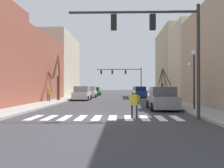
# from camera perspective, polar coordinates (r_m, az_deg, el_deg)

# --- Properties ---
(ground_plane) EXTENTS (240.00, 240.00, 0.00)m
(ground_plane) POSITION_cam_1_polar(r_m,az_deg,el_deg) (15.03, -1.58, -7.35)
(ground_plane) COLOR #38383D
(sidewalk_right) EXTENTS (2.45, 90.00, 0.15)m
(sidewalk_right) POSITION_cam_1_polar(r_m,az_deg,el_deg) (16.03, 22.67, -6.61)
(sidewalk_right) COLOR #9E9E99
(sidewalk_right) RESTS_ON ground_plane
(building_row_left) EXTENTS (6.00, 46.26, 10.99)m
(building_row_left) POSITION_cam_1_polar(r_m,az_deg,el_deg) (35.40, -17.46, 4.19)
(building_row_left) COLOR #934C3D
(building_row_left) RESTS_ON ground_plane
(building_row_right) EXTENTS (6.00, 42.99, 13.23)m
(building_row_right) POSITION_cam_1_polar(r_m,az_deg,el_deg) (31.94, 19.98, 6.09)
(building_row_right) COLOR gray
(building_row_right) RESTS_ON ground_plane
(crosswalk_stripes) EXTENTS (8.55, 2.60, 0.01)m
(crosswalk_stripes) POSITION_cam_1_polar(r_m,az_deg,el_deg) (14.98, -1.60, -7.36)
(crosswalk_stripes) COLOR white
(crosswalk_stripes) RESTS_ON ground_plane
(traffic_signal_near) EXTENTS (7.08, 0.28, 6.22)m
(traffic_signal_near) POSITION_cam_1_polar(r_m,az_deg,el_deg) (14.59, 10.38, 10.33)
(traffic_signal_near) COLOR #2D2D2D
(traffic_signal_near) RESTS_ON ground_plane
(traffic_signal_far) EXTENTS (9.07, 0.28, 5.66)m
(traffic_signal_far) POSITION_cam_1_polar(r_m,az_deg,el_deg) (53.03, 2.54, 2.16)
(traffic_signal_far) COLOR #2D2D2D
(traffic_signal_far) RESTS_ON ground_plane
(street_lamp_right_corner) EXTENTS (0.95, 0.36, 4.30)m
(street_lamp_right_corner) POSITION_cam_1_polar(r_m,az_deg,el_deg) (20.21, 17.42, 3.48)
(street_lamp_right_corner) COLOR black
(street_lamp_right_corner) RESTS_ON sidewalk_right
(car_parked_right_near) EXTENTS (2.17, 4.72, 1.76)m
(car_parked_right_near) POSITION_cam_1_polar(r_m,az_deg,el_deg) (20.54, 10.92, -3.22)
(car_parked_right_near) COLOR gray
(car_parked_right_near) RESTS_ON ground_plane
(car_parked_left_mid) EXTENTS (2.03, 4.43, 1.72)m
(car_parked_left_mid) POSITION_cam_1_polar(r_m,az_deg,el_deg) (51.95, 5.49, -1.62)
(car_parked_left_mid) COLOR gray
(car_parked_left_mid) RESTS_ON ground_plane
(car_at_intersection) EXTENTS (2.18, 4.56, 1.81)m
(car_at_intersection) POSITION_cam_1_polar(r_m,az_deg,el_deg) (34.20, -6.58, -2.12)
(car_at_intersection) COLOR silver
(car_at_intersection) RESTS_ON ground_plane
(car_driving_toward_lane) EXTENTS (2.10, 4.85, 1.67)m
(car_driving_toward_lane) POSITION_cam_1_polar(r_m,az_deg,el_deg) (52.78, -3.64, -1.63)
(car_driving_toward_lane) COLOR #236B38
(car_driving_toward_lane) RESTS_ON ground_plane
(car_parked_right_far) EXTENTS (2.20, 4.23, 1.79)m
(car_parked_right_far) POSITION_cam_1_polar(r_m,az_deg,el_deg) (43.05, -4.83, -1.81)
(car_parked_right_far) COLOR white
(car_parked_right_far) RESTS_ON ground_plane
(car_parked_left_far) EXTENTS (2.13, 4.43, 1.78)m
(car_parked_left_far) POSITION_cam_1_polar(r_m,az_deg,el_deg) (43.23, 6.16, -1.81)
(car_parked_left_far) COLOR navy
(car_parked_left_far) RESTS_ON ground_plane
(pedestrian_on_right_sidewalk) EXTENTS (0.67, 0.54, 1.80)m
(pedestrian_on_right_sidewalk) POSITION_cam_1_polar(r_m,az_deg,el_deg) (29.85, -13.64, -1.61)
(pedestrian_on_right_sidewalk) COLOR #4C4C51
(pedestrian_on_right_sidewalk) RESTS_ON sidewalk_left
(pedestrian_waiting_at_curb) EXTENTS (0.37, 0.69, 1.67)m
(pedestrian_waiting_at_curb) POSITION_cam_1_polar(r_m,az_deg,el_deg) (32.51, 12.46, -1.66)
(pedestrian_waiting_at_curb) COLOR black
(pedestrian_waiting_at_curb) RESTS_ON sidewalk_right
(pedestrian_crossing_street) EXTENTS (0.41, 0.73, 1.77)m
(pedestrian_crossing_street) POSITION_cam_1_polar(r_m,az_deg,el_deg) (28.79, 13.64, -1.69)
(pedestrian_crossing_street) COLOR black
(pedestrian_crossing_street) RESTS_ON sidewalk_right
(pedestrian_on_left_sidewalk) EXTENTS (0.67, 0.31, 1.58)m
(pedestrian_on_left_sidewalk) POSITION_cam_1_polar(r_m,az_deg,el_deg) (14.58, 4.87, -3.89)
(pedestrian_on_left_sidewalk) COLOR #282D47
(pedestrian_on_left_sidewalk) RESTS_ON ground_plane
(street_tree_left_mid) EXTENTS (1.42, 2.33, 4.15)m
(street_tree_left_mid) POSITION_cam_1_polar(r_m,az_deg,el_deg) (36.03, 11.05, -0.06)
(street_tree_left_mid) COLOR #473828
(street_tree_left_mid) RESTS_ON sidewalk_right
(street_tree_left_near) EXTENTS (1.27, 3.62, 5.46)m
(street_tree_left_near) POSITION_cam_1_polar(r_m,az_deg,el_deg) (32.46, -11.72, 1.04)
(street_tree_left_near) COLOR brown
(street_tree_left_near) RESTS_ON sidewalk_left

